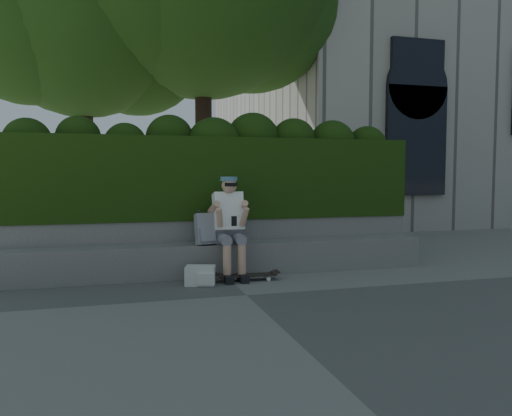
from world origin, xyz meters
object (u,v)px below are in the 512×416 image
object	(u,v)px
backpack_plaid	(206,229)
backpack_ground	(200,275)
skateboard	(247,276)
person	(229,223)

from	to	relation	value
backpack_plaid	backpack_ground	size ratio (longest dim) A/B	1.16
skateboard	backpack_plaid	world-z (taller)	backpack_plaid
backpack_ground	skateboard	bearing A→B (deg)	22.41
skateboard	person	bearing A→B (deg)	122.53
skateboard	backpack_ground	size ratio (longest dim) A/B	2.10
person	skateboard	size ratio (longest dim) A/B	1.78
person	backpack_plaid	xyz separation A→B (m)	(-0.30, 0.08, -0.09)
skateboard	backpack_plaid	size ratio (longest dim) A/B	1.82
person	backpack_ground	world-z (taller)	person
skateboard	backpack_plaid	distance (m)	0.86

